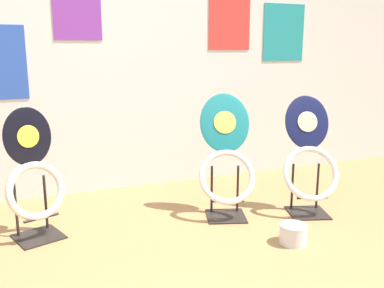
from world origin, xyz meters
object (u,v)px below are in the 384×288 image
toilet_seat_display_teal_sax (226,163)px  paint_can (293,233)px  toilet_seat_display_navy_moon (309,161)px  toilet_seat_display_jazz_black (34,183)px

toilet_seat_display_teal_sax → paint_can: 0.70m
toilet_seat_display_navy_moon → toilet_seat_display_teal_sax: toilet_seat_display_teal_sax is taller
toilet_seat_display_jazz_black → toilet_seat_display_teal_sax: (1.31, -0.11, 0.03)m
toilet_seat_display_teal_sax → toilet_seat_display_navy_moon: bearing=-16.8°
toilet_seat_display_navy_moon → toilet_seat_display_jazz_black: (-1.90, 0.29, -0.03)m
toilet_seat_display_navy_moon → toilet_seat_display_teal_sax: (-0.59, 0.18, 0.00)m
toilet_seat_display_navy_moon → paint_can: toilet_seat_display_navy_moon is taller
toilet_seat_display_jazz_black → paint_can: 1.68m
toilet_seat_display_jazz_black → toilet_seat_display_teal_sax: 1.31m
toilet_seat_display_teal_sax → paint_can: bearing=-72.7°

